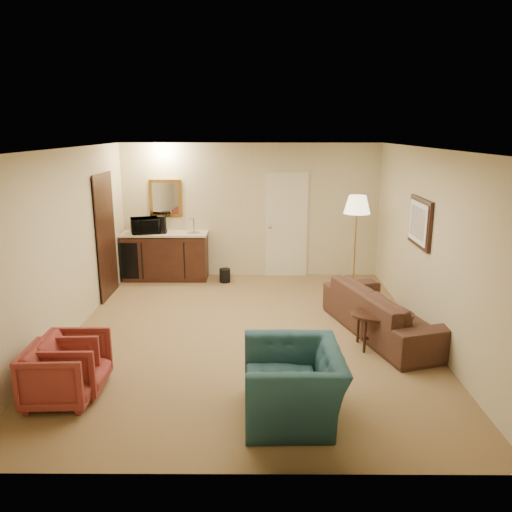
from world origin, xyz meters
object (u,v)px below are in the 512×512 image
at_px(rose_chair_near, 60,372).
at_px(rose_chair_far, 73,361).
at_px(sofa, 385,304).
at_px(microwave, 145,224).
at_px(wetbar_cabinet, 166,256).
at_px(floor_lamp, 355,244).
at_px(waste_bin, 225,275).
at_px(coffee_maker, 162,225).
at_px(teal_armchair, 293,372).
at_px(coffee_table, 381,330).

height_order(rose_chair_near, rose_chair_far, rose_chair_far).
distance_m(sofa, microwave, 4.80).
bearing_deg(rose_chair_near, wetbar_cabinet, -6.13).
relative_size(floor_lamp, microwave, 3.25).
xyz_separation_m(wetbar_cabinet, waste_bin, (1.16, -0.22, -0.33)).
xyz_separation_m(sofa, rose_chair_far, (-3.85, -1.63, -0.09)).
distance_m(floor_lamp, coffee_maker, 3.64).
bearing_deg(wetbar_cabinet, rose_chair_far, -93.31).
height_order(wetbar_cabinet, coffee_maker, coffee_maker).
xyz_separation_m(wetbar_cabinet, rose_chair_far, (-0.25, -4.32, -0.11)).
bearing_deg(rose_chair_near, microwave, -1.70).
height_order(teal_armchair, floor_lamp, floor_lamp).
distance_m(wetbar_cabinet, rose_chair_far, 4.33).
distance_m(rose_chair_near, waste_bin, 4.58).
relative_size(sofa, rose_chair_near, 3.25).
height_order(teal_armchair, coffee_maker, coffee_maker).
bearing_deg(waste_bin, rose_chair_near, -108.61).
height_order(sofa, floor_lamp, floor_lamp).
bearing_deg(waste_bin, teal_armchair, -77.82).
xyz_separation_m(rose_chair_near, coffee_maker, (0.26, 4.52, 0.73)).
bearing_deg(wetbar_cabinet, coffee_table, -42.33).
bearing_deg(sofa, coffee_table, 144.49).
distance_m(rose_chair_near, coffee_maker, 4.59).
bearing_deg(teal_armchair, waste_bin, -169.50).
xyz_separation_m(rose_chair_near, waste_bin, (1.46, 4.34, -0.22)).
bearing_deg(waste_bin, coffee_maker, 171.30).
distance_m(sofa, teal_armchair, 2.57).
distance_m(wetbar_cabinet, coffee_table, 4.67).
height_order(teal_armchair, coffee_table, teal_armchair).
xyz_separation_m(teal_armchair, coffee_maker, (-2.19, 4.78, 0.60)).
height_order(wetbar_cabinet, coffee_table, wetbar_cabinet).
xyz_separation_m(floor_lamp, coffee_maker, (-3.56, 0.69, 0.21)).
xyz_separation_m(floor_lamp, waste_bin, (-2.36, 0.51, -0.74)).
xyz_separation_m(rose_chair_far, coffee_table, (3.70, 1.18, -0.11)).
bearing_deg(microwave, sofa, -53.13).
xyz_separation_m(sofa, teal_armchair, (-1.45, -2.12, 0.04)).
height_order(wetbar_cabinet, teal_armchair, teal_armchair).
relative_size(wetbar_cabinet, coffee_maker, 4.99).
xyz_separation_m(rose_chair_far, floor_lamp, (3.77, 3.59, 0.52)).
bearing_deg(microwave, coffee_table, -58.48).
distance_m(teal_armchair, coffee_table, 2.13).
relative_size(sofa, coffee_table, 2.72).
height_order(rose_chair_near, coffee_maker, coffee_maker).
distance_m(teal_armchair, coffee_maker, 5.29).
bearing_deg(floor_lamp, sofa, -87.69).
height_order(sofa, rose_chair_near, sofa).
relative_size(teal_armchair, floor_lamp, 0.64).
relative_size(wetbar_cabinet, sofa, 0.72).
relative_size(rose_chair_near, coffee_maker, 2.13).
distance_m(coffee_table, floor_lamp, 2.49).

